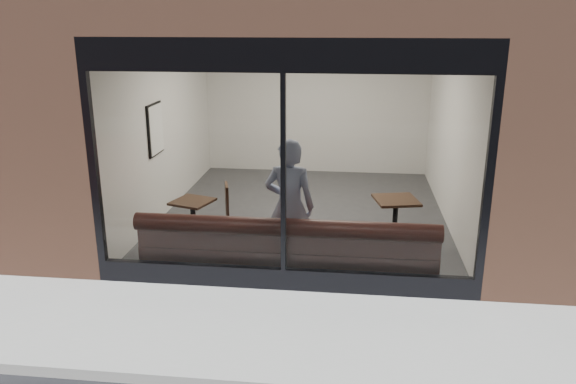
# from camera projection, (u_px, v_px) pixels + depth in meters

# --- Properties ---
(sidewalk_near) EXTENTS (40.00, 2.00, 0.01)m
(sidewalk_near) POSITION_uv_depth(u_px,v_px,m) (272.00, 331.00, 6.37)
(sidewalk_near) COLOR gray
(sidewalk_near) RESTS_ON ground
(host_building_pier_left) EXTENTS (2.50, 12.00, 3.20)m
(host_building_pier_left) POSITION_uv_depth(u_px,v_px,m) (154.00, 100.00, 12.96)
(host_building_pier_left) COLOR brown
(host_building_pier_left) RESTS_ON ground
(host_building_pier_right) EXTENTS (2.50, 12.00, 3.20)m
(host_building_pier_right) POSITION_uv_depth(u_px,v_px,m) (489.00, 106.00, 12.12)
(host_building_pier_right) COLOR brown
(host_building_pier_right) RESTS_ON ground
(host_building_backfill) EXTENTS (5.00, 6.00, 3.20)m
(host_building_backfill) POSITION_uv_depth(u_px,v_px,m) (324.00, 87.00, 15.38)
(host_building_backfill) COLOR brown
(host_building_backfill) RESTS_ON ground
(cafe_floor) EXTENTS (6.00, 6.00, 0.00)m
(cafe_floor) POSITION_uv_depth(u_px,v_px,m) (304.00, 214.00, 10.16)
(cafe_floor) COLOR #2D2D30
(cafe_floor) RESTS_ON ground
(cafe_ceiling) EXTENTS (6.00, 6.00, 0.00)m
(cafe_ceiling) POSITION_uv_depth(u_px,v_px,m) (305.00, 32.00, 9.22)
(cafe_ceiling) COLOR white
(cafe_ceiling) RESTS_ON host_building_upper
(cafe_wall_back) EXTENTS (5.00, 0.00, 5.00)m
(cafe_wall_back) POSITION_uv_depth(u_px,v_px,m) (316.00, 103.00, 12.53)
(cafe_wall_back) COLOR silver
(cafe_wall_back) RESTS_ON ground
(cafe_wall_left) EXTENTS (0.00, 6.00, 6.00)m
(cafe_wall_left) POSITION_uv_depth(u_px,v_px,m) (165.00, 125.00, 9.97)
(cafe_wall_left) COLOR silver
(cafe_wall_left) RESTS_ON ground
(cafe_wall_right) EXTENTS (0.00, 6.00, 6.00)m
(cafe_wall_right) POSITION_uv_depth(u_px,v_px,m) (452.00, 131.00, 9.42)
(cafe_wall_right) COLOR silver
(cafe_wall_right) RESTS_ON ground
(storefront_kick) EXTENTS (5.00, 0.10, 0.30)m
(storefront_kick) POSITION_uv_depth(u_px,v_px,m) (284.00, 279.00, 7.33)
(storefront_kick) COLOR black
(storefront_kick) RESTS_ON ground
(storefront_header) EXTENTS (5.00, 0.10, 0.40)m
(storefront_header) POSITION_uv_depth(u_px,v_px,m) (283.00, 55.00, 6.48)
(storefront_header) COLOR black
(storefront_header) RESTS_ON host_building_upper
(storefront_mullion) EXTENTS (0.06, 0.10, 2.50)m
(storefront_mullion) POSITION_uv_depth(u_px,v_px,m) (283.00, 176.00, 6.91)
(storefront_mullion) COLOR black
(storefront_mullion) RESTS_ON storefront_kick
(storefront_glass) EXTENTS (4.80, 0.00, 4.80)m
(storefront_glass) POSITION_uv_depth(u_px,v_px,m) (283.00, 177.00, 6.88)
(storefront_glass) COLOR white
(storefront_glass) RESTS_ON storefront_kick
(banquette) EXTENTS (4.00, 0.55, 0.45)m
(banquette) POSITION_uv_depth(u_px,v_px,m) (287.00, 261.00, 7.68)
(banquette) COLOR #331812
(banquette) RESTS_ON cafe_floor
(person) EXTENTS (0.73, 0.52, 1.89)m
(person) POSITION_uv_depth(u_px,v_px,m) (290.00, 206.00, 7.68)
(person) COLOR #8D9ABC
(person) RESTS_ON cafe_floor
(cafe_table_left) EXTENTS (0.69, 0.69, 0.04)m
(cafe_table_left) POSITION_uv_depth(u_px,v_px,m) (192.00, 202.00, 8.53)
(cafe_table_left) COLOR black
(cafe_table_left) RESTS_ON cafe_floor
(cafe_table_right) EXTENTS (0.75, 0.75, 0.04)m
(cafe_table_right) POSITION_uv_depth(u_px,v_px,m) (396.00, 200.00, 8.60)
(cafe_table_right) COLOR black
(cafe_table_right) RESTS_ON cafe_floor
(cafe_chair_left) EXTENTS (0.46, 0.46, 0.04)m
(cafe_chair_left) POSITION_uv_depth(u_px,v_px,m) (216.00, 228.00, 8.86)
(cafe_chair_left) COLOR black
(cafe_chair_left) RESTS_ON cafe_floor
(wall_poster) EXTENTS (0.02, 0.61, 0.81)m
(wall_poster) POSITION_uv_depth(u_px,v_px,m) (156.00, 129.00, 9.41)
(wall_poster) COLOR white
(wall_poster) RESTS_ON cafe_wall_left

